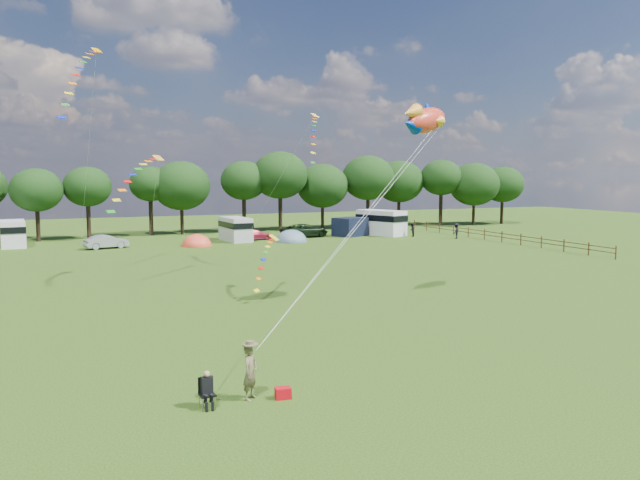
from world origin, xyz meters
name	(u,v)px	position (x,y,z in m)	size (l,w,h in m)	color
ground_plane	(397,358)	(0.00, 0.00, 0.00)	(180.00, 180.00, 0.00)	black
tree_line	(211,182)	(5.30, 54.99, 6.35)	(102.98, 10.98, 10.27)	black
fence	(493,235)	(32.00, 34.50, 0.70)	(0.12, 33.12, 1.20)	#472D19
car_b	(106,242)	(-7.99, 43.61, 0.69)	(1.46, 3.91, 1.38)	#919499
car_c	(254,235)	(7.91, 45.66, 0.61)	(1.71, 4.07, 1.22)	#B21E3A
car_d	(305,231)	(14.26, 46.33, 0.79)	(2.62, 5.78, 1.58)	black
campervan_b	(13,233)	(-16.61, 49.09, 1.43)	(2.71, 5.57, 2.65)	silver
campervan_c	(236,228)	(5.73, 45.53, 1.40)	(2.67, 5.47, 2.60)	#B8B8BB
campervan_d	(381,222)	(23.76, 45.17, 1.62)	(4.57, 6.68, 3.02)	silver
tent_orange	(197,246)	(0.73, 42.29, 0.02)	(3.13, 3.42, 2.45)	#EB492C
tent_greyblue	(291,242)	(11.09, 42.27, 0.02)	(3.54, 3.88, 2.64)	slate
awning_navy	(350,227)	(19.77, 45.59, 1.10)	(3.51, 2.85, 2.19)	black
kite_flyer	(250,372)	(-6.74, -2.09, 0.91)	(0.66, 0.44, 1.82)	brown
camp_chair	(207,385)	(-8.22, -2.27, 0.72)	(0.51, 0.51, 1.21)	#99999E
kite_bag	(283,393)	(-5.74, -2.46, 0.18)	(0.52, 0.34, 0.37)	red
fish_kite	(423,120)	(6.74, 9.08, 10.38)	(4.03, 2.62, 2.13)	red
streamer_kite_a	(82,70)	(-10.27, 27.64, 14.83)	(3.44, 5.58, 5.79)	#D39700
streamer_kite_b	(140,173)	(-7.07, 22.85, 7.42)	(4.40, 4.74, 3.84)	gold
streamer_kite_c	(267,253)	(-0.56, 15.02, 2.53)	(3.17, 5.00, 2.81)	yellow
walker_a	(412,230)	(26.16, 42.00, 0.79)	(0.77, 0.47, 1.57)	black
walker_b	(456,231)	(29.60, 38.03, 0.91)	(1.18, 0.55, 1.82)	black
streamer_kite_d	(314,129)	(7.04, 25.88, 10.96)	(2.70, 5.05, 4.29)	yellow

